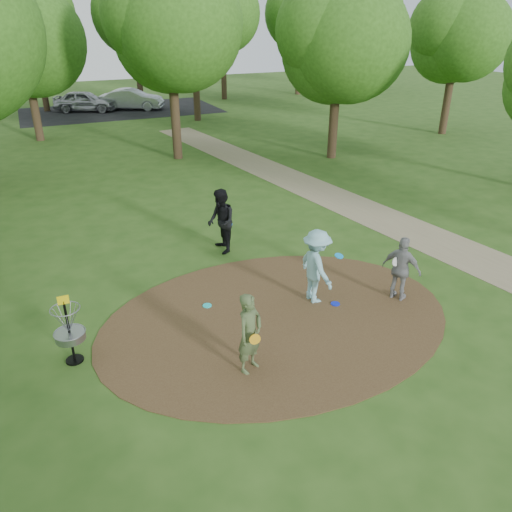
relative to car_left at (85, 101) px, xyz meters
name	(u,v)px	position (x,y,z in m)	size (l,w,h in m)	color
ground	(277,319)	(0.41, -30.60, -0.74)	(100.00, 100.00, 0.00)	#2D5119
dirt_clearing	(277,318)	(0.41, -30.60, -0.73)	(8.40, 8.40, 0.02)	#47301C
footpath	(433,240)	(6.91, -28.60, -0.74)	(2.00, 40.00, 0.01)	#8C7A5B
parking_lot	(121,110)	(2.41, -0.60, -0.74)	(14.00, 8.00, 0.01)	black
player_observer_with_disc	(250,334)	(-0.91, -32.03, 0.11)	(0.75, 0.67, 1.71)	#495A34
player_throwing_with_disc	(316,267)	(1.64, -30.23, 0.20)	(1.14, 1.23, 1.88)	#86BEC8
player_walking_with_disc	(221,221)	(0.55, -26.60, 0.22)	(0.80, 0.99, 1.92)	black
player_waiting_with_disc	(401,269)	(3.57, -31.02, 0.09)	(0.83, 1.05, 1.67)	gray
disc_ground_cyan	(207,305)	(-0.90, -29.41, -0.71)	(0.22, 0.22, 0.02)	#1BD8DA
disc_ground_blue	(335,304)	(1.99, -30.63, -0.71)	(0.22, 0.22, 0.02)	#0E21F1
car_left	(85,101)	(0.00, 0.00, 0.00)	(1.76, 4.37, 1.49)	#9D9FA4
car_right	(132,99)	(3.30, -0.62, 0.00)	(1.58, 4.54, 1.49)	#B2B6BA
disc_golf_basket	(68,325)	(-4.09, -30.30, 0.13)	(0.63, 0.63, 1.54)	black
tree_ring	(147,54)	(0.17, -20.65, 4.42)	(36.81, 45.05, 9.04)	#332316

